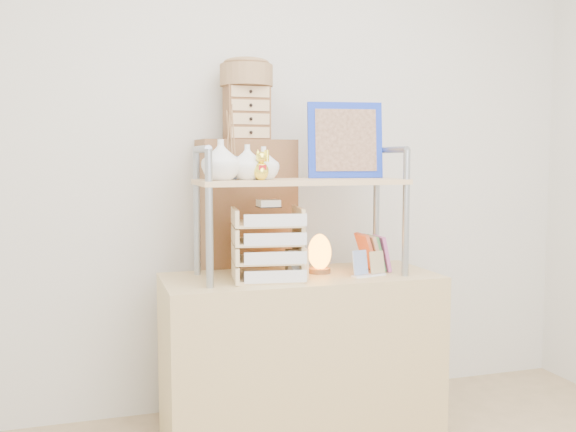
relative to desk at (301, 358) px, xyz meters
name	(u,v)px	position (x,y,z in m)	size (l,w,h in m)	color
room_shell	(384,17)	(0.00, -0.81, 1.32)	(3.42, 3.41, 2.61)	silver
desk	(301,358)	(0.00, 0.00, 0.00)	(1.20, 0.50, 0.75)	tan
cabinet	(247,279)	(-0.16, 0.37, 0.30)	(0.45, 0.24, 1.35)	brown
hutch	(284,175)	(-0.08, 0.01, 0.82)	(0.90, 0.34, 0.77)	#91989F
letter_tray	(268,248)	(-0.16, -0.05, 0.51)	(0.31, 0.30, 0.34)	#DEBE85
salt_lamp	(319,253)	(0.10, 0.03, 0.46)	(0.12, 0.11, 0.18)	brown
desk_clock	(297,264)	(-0.05, -0.09, 0.44)	(0.10, 0.05, 0.13)	tan
postcard_stand	(369,269)	(0.28, -0.10, 0.41)	(0.17, 0.08, 0.11)	white
drawer_chest	(247,113)	(-0.16, 0.35, 1.10)	(0.20, 0.16, 0.25)	brown
woven_basket	(246,76)	(-0.16, 0.35, 1.28)	(0.25, 0.25, 0.10)	brown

